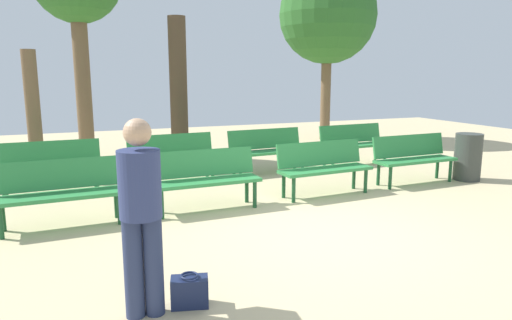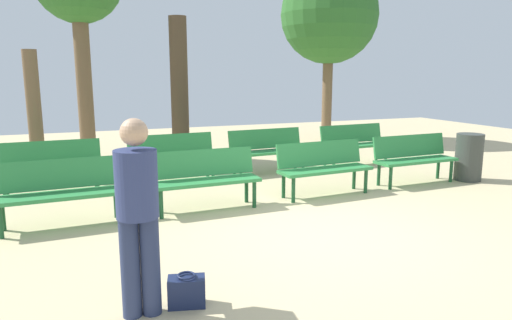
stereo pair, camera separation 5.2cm
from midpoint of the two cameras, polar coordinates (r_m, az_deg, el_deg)
The scene contains 15 objects.
ground_plane at distance 6.04m, azimuth 7.58°, elevation -8.70°, with size 24.00×24.00×0.00m, color #CCB789.
bench_r0_c0 at distance 6.58m, azimuth -23.15°, elevation -3.30°, with size 1.62×0.54×0.87m.
bench_r0_c1 at distance 6.87m, azimuth -6.53°, elevation -1.94°, with size 1.61×0.52×0.87m.
bench_r0_c2 at distance 7.73m, azimuth 8.11°, elevation -0.57°, with size 1.63×0.58×0.87m.
bench_r0_c3 at distance 8.94m, azimuth 18.61°, elevation 0.50°, with size 1.62×0.54×0.87m.
bench_r1_c0 at distance 8.45m, azimuth -24.13°, elevation -0.44°, with size 1.61×0.52×0.87m.
bench_r1_c1 at distance 8.72m, azimuth -10.43°, elevation 0.64°, with size 1.62×0.56×0.87m.
bench_r1_c2 at distance 9.38m, azimuth 1.23°, elevation 1.51°, with size 1.63×0.59×0.87m.
bench_r1_c3 at distance 10.44m, azimuth 11.78°, elevation 2.22°, with size 1.63×0.59×0.87m.
tree_1 at distance 9.59m, azimuth -25.85°, elevation 4.91°, with size 0.26×0.26×2.42m.
tree_2 at distance 10.63m, azimuth -9.66°, elevation 8.44°, with size 0.39×0.39×3.22m.
tree_3 at distance 14.37m, azimuth 8.72°, elevation 17.20°, with size 2.86×2.86×5.12m.
visitor_with_backpack at distance 3.88m, azimuth -14.40°, elevation -5.48°, with size 0.37×0.55×1.65m.
handbag at distance 4.20m, azimuth -8.53°, elevation -15.70°, with size 0.35×0.25×0.29m.
trash_bin at distance 9.57m, azimuth 24.50°, elevation 0.35°, with size 0.49×0.49×0.88m, color #383D38.
Camera 1 is at (-2.86, -4.94, 1.99)m, focal length 32.48 mm.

